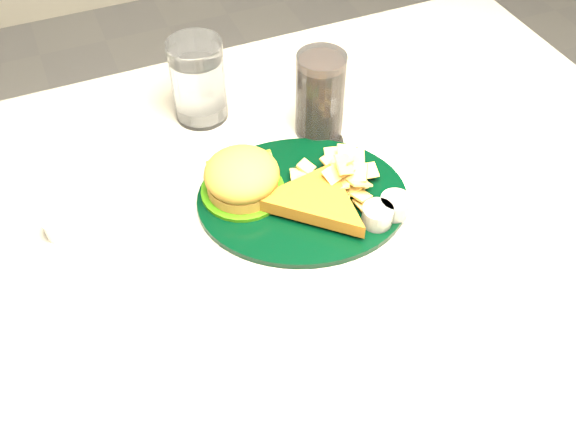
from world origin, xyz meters
The scene contains 7 objects.
table centered at (0.00, 0.00, 0.38)m, with size 1.20×0.80×0.75m, color #A09C91, non-canonical shape.
dinner_plate centered at (0.05, 0.01, 0.78)m, with size 0.28×0.23×0.06m, color black, non-canonical shape.
water_glass centered at (-0.02, 0.24, 0.81)m, with size 0.08×0.08×0.13m, color white.
cola_glass centered at (0.13, 0.14, 0.81)m, with size 0.07×0.07×0.13m, color black.
fork_napkin centered at (0.13, 0.00, 0.76)m, with size 0.15×0.19×0.01m, color white, non-canonical shape.
ramekin centered at (-0.26, 0.08, 0.76)m, with size 0.04×0.04×0.03m, color silver.
wrapped_straw centered at (-0.11, 0.12, 0.75)m, with size 0.19×0.07×0.01m, color white, non-canonical shape.
Camera 1 is at (-0.20, -0.53, 1.37)m, focal length 40.00 mm.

